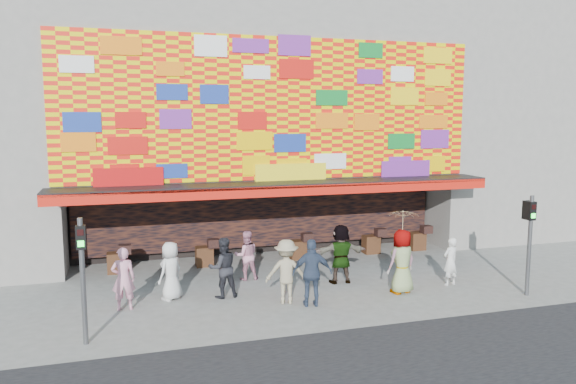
% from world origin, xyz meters
% --- Properties ---
extents(ground, '(90.00, 90.00, 0.00)m').
position_xyz_m(ground, '(0.00, 0.00, 0.00)').
color(ground, slate).
rests_on(ground, ground).
extents(shop_building, '(15.20, 9.40, 10.00)m').
position_xyz_m(shop_building, '(0.00, 8.18, 5.23)').
color(shop_building, gray).
rests_on(shop_building, ground).
extents(neighbor_right, '(11.00, 8.00, 12.00)m').
position_xyz_m(neighbor_right, '(13.00, 8.00, 6.00)').
color(neighbor_right, gray).
rests_on(neighbor_right, ground).
extents(signal_left, '(0.22, 0.20, 3.00)m').
position_xyz_m(signal_left, '(-6.20, -1.50, 1.86)').
color(signal_left, '#59595B').
rests_on(signal_left, ground).
extents(signal_right, '(0.22, 0.20, 3.00)m').
position_xyz_m(signal_right, '(6.20, -1.50, 1.86)').
color(signal_right, '#59595B').
rests_on(signal_right, ground).
extents(ped_a, '(0.98, 0.96, 1.71)m').
position_xyz_m(ped_a, '(-3.97, 1.19, 0.85)').
color(ped_a, silver).
rests_on(ped_a, ground).
extents(ped_b, '(0.65, 0.44, 1.76)m').
position_xyz_m(ped_b, '(-5.30, 0.70, 0.88)').
color(ped_b, pink).
rests_on(ped_b, ground).
extents(ped_c, '(0.94, 0.77, 1.79)m').
position_xyz_m(ped_c, '(-2.49, 0.96, 0.90)').
color(ped_c, '#222228').
rests_on(ped_c, ground).
extents(ped_d, '(1.33, 0.97, 1.84)m').
position_xyz_m(ped_d, '(-0.86, -0.07, 0.92)').
color(ped_d, gray).
rests_on(ped_d, ground).
extents(ped_e, '(1.19, 0.68, 1.91)m').
position_xyz_m(ped_e, '(-0.25, -0.53, 0.96)').
color(ped_e, '#323F57').
rests_on(ped_e, ground).
extents(ped_f, '(1.81, 0.72, 1.90)m').
position_xyz_m(ped_f, '(1.37, 1.31, 0.95)').
color(ped_f, gray).
rests_on(ped_f, ground).
extents(ped_g, '(1.07, 0.82, 1.94)m').
position_xyz_m(ped_g, '(2.73, -0.20, 0.97)').
color(ped_g, gray).
rests_on(ped_g, ground).
extents(ped_h, '(0.63, 0.49, 1.52)m').
position_xyz_m(ped_h, '(4.59, 0.08, 0.76)').
color(ped_h, silver).
rests_on(ped_h, ground).
extents(ped_i, '(0.80, 0.64, 1.61)m').
position_xyz_m(ped_i, '(-1.43, 2.54, 0.81)').
color(ped_i, '#CB839C').
rests_on(ped_i, ground).
extents(parasol, '(1.14, 1.16, 1.79)m').
position_xyz_m(parasol, '(2.73, -0.20, 2.12)').
color(parasol, beige).
rests_on(parasol, ground).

